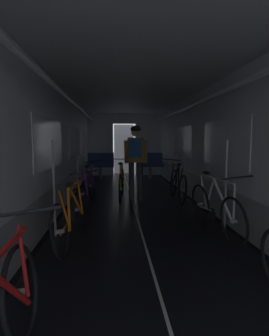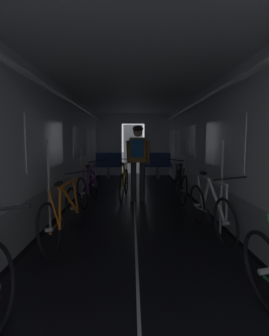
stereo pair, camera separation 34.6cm
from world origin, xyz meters
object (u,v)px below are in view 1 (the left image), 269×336
(bicycle_orange, at_px, (71,216))
(bicycle_yellow_in_aisle, at_px, (121,183))
(bench_seat_far_right, at_px, (150,163))
(bicycle_black, at_px, (177,184))
(person_cyclist_aisle, at_px, (136,155))
(bicycle_purple, at_px, (87,187))
(bicycle_white, at_px, (215,208))
(bench_seat_far_left, at_px, (101,163))

(bicycle_orange, relative_size, bicycle_yellow_in_aisle, 1.00)
(bench_seat_far_right, xyz_separation_m, bicycle_black, (0.16, -3.76, -0.19))
(bicycle_black, relative_size, person_cyclist_aisle, 0.98)
(bicycle_purple, distance_m, bicycle_orange, 2.24)
(bench_seat_far_right, xyz_separation_m, person_cyclist_aisle, (-0.82, -3.76, 0.50))
(bicycle_purple, bearing_deg, person_cyclist_aisle, 13.01)
(bicycle_white, bearing_deg, bench_seat_far_left, 108.26)
(bicycle_black, bearing_deg, person_cyclist_aisle, -179.55)
(bicycle_black, bearing_deg, bicycle_yellow_in_aisle, 168.73)
(bench_seat_far_right, relative_size, person_cyclist_aisle, 0.57)
(bench_seat_far_right, relative_size, bicycle_white, 0.58)
(bench_seat_far_right, distance_m, bicycle_yellow_in_aisle, 3.68)
(bicycle_black, distance_m, bicycle_purple, 2.07)
(bicycle_black, distance_m, bicycle_orange, 3.24)
(bench_seat_far_right, bearing_deg, bicycle_white, -88.18)
(bench_seat_far_right, distance_m, person_cyclist_aisle, 3.88)
(bicycle_purple, bearing_deg, bench_seat_far_right, 64.73)
(bicycle_white, height_order, bicycle_yellow_in_aisle, bicycle_white)
(bicycle_black, height_order, person_cyclist_aisle, person_cyclist_aisle)
(bicycle_black, height_order, bicycle_orange, bicycle_orange)
(bicycle_purple, xyz_separation_m, person_cyclist_aisle, (1.08, 0.25, 0.69))
(bicycle_white, distance_m, bicycle_orange, 2.10)
(bicycle_black, xyz_separation_m, person_cyclist_aisle, (-0.97, -0.01, 0.69))
(bench_seat_far_left, height_order, person_cyclist_aisle, person_cyclist_aisle)
(bicycle_black, bearing_deg, bicycle_white, -89.16)
(bench_seat_far_left, xyz_separation_m, bicycle_yellow_in_aisle, (0.66, -3.50, -0.18))
(bicycle_orange, bearing_deg, bicycle_black, 50.61)
(bicycle_white, relative_size, bicycle_black, 1.00)
(bench_seat_far_left, xyz_separation_m, bicycle_white, (1.99, -6.04, -0.18))
(bench_seat_far_left, bearing_deg, bicycle_yellow_in_aisle, -79.24)
(bicycle_purple, xyz_separation_m, bicycle_orange, (-0.00, -2.24, -0.00))
(bench_seat_far_left, distance_m, bicycle_yellow_in_aisle, 3.57)
(bicycle_yellow_in_aisle, bearing_deg, bicycle_black, -11.27)
(bicycle_yellow_in_aisle, bearing_deg, bicycle_purple, -145.84)
(bench_seat_far_right, distance_m, bicycle_black, 3.76)
(bench_seat_far_right, bearing_deg, bench_seat_far_left, 180.00)
(bench_seat_far_left, xyz_separation_m, person_cyclist_aisle, (0.98, -3.76, 0.50))
(bicycle_orange, relative_size, person_cyclist_aisle, 0.98)
(bicycle_black, bearing_deg, bicycle_purple, -172.86)
(bicycle_orange, height_order, person_cyclist_aisle, person_cyclist_aisle)
(person_cyclist_aisle, bearing_deg, bicycle_orange, -113.43)
(bicycle_white, relative_size, bicycle_orange, 1.00)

